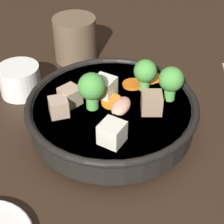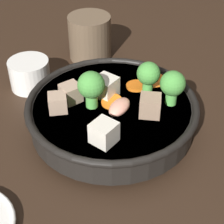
% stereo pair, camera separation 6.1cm
% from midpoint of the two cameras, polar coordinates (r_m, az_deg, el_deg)
% --- Properties ---
extents(ground_plane, '(3.00, 3.00, 0.00)m').
position_cam_midpoint_polar(ground_plane, '(0.63, -2.76, -2.65)').
color(ground_plane, black).
extents(stirfry_bowl, '(0.28, 0.28, 0.12)m').
position_cam_midpoint_polar(stirfry_bowl, '(0.61, -2.78, 0.16)').
color(stirfry_bowl, black).
rests_on(stirfry_bowl, ground_plane).
extents(tea_cup, '(0.08, 0.08, 0.06)m').
position_cam_midpoint_polar(tea_cup, '(0.73, -16.24, 4.66)').
color(tea_cup, white).
rests_on(tea_cup, ground_plane).
extents(dark_mug, '(0.12, 0.09, 0.09)m').
position_cam_midpoint_polar(dark_mug, '(0.81, -7.93, 10.95)').
color(dark_mug, brown).
rests_on(dark_mug, ground_plane).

